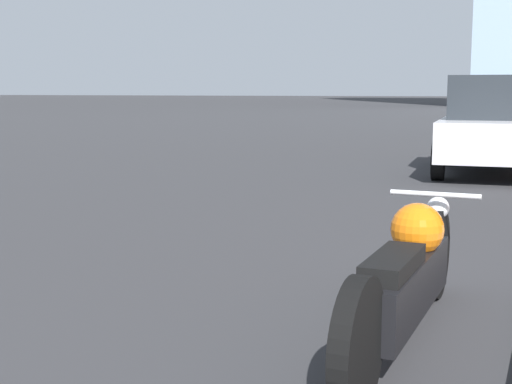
# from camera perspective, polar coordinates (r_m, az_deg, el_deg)

# --- Properties ---
(motorcycle) EXTENTS (0.62, 2.67, 0.79)m
(motorcycle) POSITION_cam_1_polar(r_m,az_deg,el_deg) (4.35, 11.99, -6.58)
(motorcycle) COLOR black
(motorcycle) RESTS_ON ground_plane
(parked_car_silver) EXTENTS (2.09, 4.22, 1.74)m
(parked_car_silver) POSITION_cam_1_polar(r_m,az_deg,el_deg) (13.47, 18.30, 5.04)
(parked_car_silver) COLOR #BCBCC1
(parked_car_silver) RESTS_ON ground_plane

